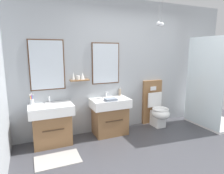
{
  "coord_description": "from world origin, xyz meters",
  "views": [
    {
      "loc": [
        -2.0,
        -2.07,
        1.67
      ],
      "look_at": [
        -0.54,
        1.28,
        0.98
      ],
      "focal_mm": 31.32,
      "sensor_mm": 36.0,
      "label": 1
    }
  ],
  "objects": [
    {
      "name": "toothbrush_cup",
      "position": [
        -1.97,
        1.56,
        0.79
      ],
      "size": [
        0.07,
        0.08,
        0.21
      ],
      "color": "silver",
      "rests_on": "vanity_sink_left"
    },
    {
      "name": "folded_hand_towel",
      "position": [
        -0.59,
        1.24,
        0.75
      ],
      "size": [
        0.22,
        0.16,
        0.04
      ],
      "primitive_type": "cube",
      "color": "gray",
      "rests_on": "vanity_sink_right"
    },
    {
      "name": "bath_mat",
      "position": [
        -1.67,
        0.79,
        0.01
      ],
      "size": [
        0.68,
        0.44,
        0.01
      ],
      "primitive_type": "cube",
      "color": "#9E9993",
      "rests_on": "ground"
    },
    {
      "name": "tap_on_left_sink",
      "position": [
        -1.67,
        1.57,
        0.8
      ],
      "size": [
        0.03,
        0.13,
        0.11
      ],
      "color": "silver",
      "rests_on": "vanity_sink_left"
    },
    {
      "name": "vanity_sink_left",
      "position": [
        -1.67,
        1.39,
        0.39
      ],
      "size": [
        0.75,
        0.5,
        0.73
      ],
      "color": "brown",
      "rests_on": "ground"
    },
    {
      "name": "ground_plane",
      "position": [
        0.0,
        0.0,
        -0.05
      ],
      "size": [
        6.14,
        4.63,
        0.1
      ],
      "primitive_type": "cube",
      "color": "#3D3D42",
      "rests_on": "ground"
    },
    {
      "name": "soap_dispenser",
      "position": [
        -0.24,
        1.57,
        0.8
      ],
      "size": [
        0.06,
        0.06,
        0.17
      ],
      "color": "gray",
      "rests_on": "vanity_sink_right"
    },
    {
      "name": "tap_on_right_sink",
      "position": [
        -0.55,
        1.57,
        0.8
      ],
      "size": [
        0.03,
        0.13,
        0.11
      ],
      "color": "silver",
      "rests_on": "vanity_sink_right"
    },
    {
      "name": "shower_tray",
      "position": [
        1.71,
        0.91,
        0.41
      ],
      "size": [
        0.93,
        0.95,
        1.95
      ],
      "color": "white",
      "rests_on": "ground"
    },
    {
      "name": "toilet",
      "position": [
        0.58,
        1.4,
        0.38
      ],
      "size": [
        0.48,
        0.63,
        1.0
      ],
      "color": "brown",
      "rests_on": "ground"
    },
    {
      "name": "vanity_sink_right",
      "position": [
        -0.55,
        1.39,
        0.39
      ],
      "size": [
        0.75,
        0.5,
        0.73
      ],
      "color": "brown",
      "rests_on": "ground"
    },
    {
      "name": "wall_back",
      "position": [
        -0.02,
        1.66,
        1.35
      ],
      "size": [
        4.94,
        0.54,
        2.69
      ],
      "color": "#999EA3",
      "rests_on": "ground"
    }
  ]
}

